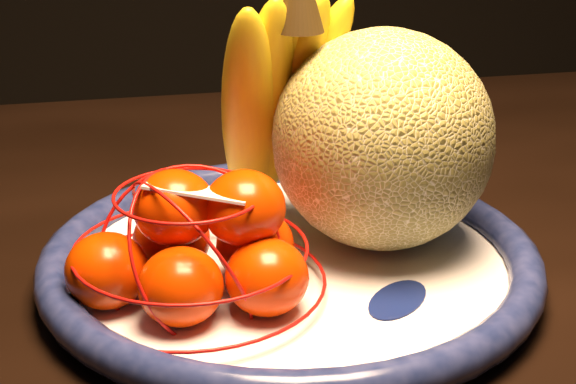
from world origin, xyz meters
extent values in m
cube|color=black|center=(-0.10, -0.04, 0.71)|extent=(1.49, 0.93, 0.04)
cylinder|color=white|center=(-0.15, -0.16, 0.74)|extent=(0.36, 0.36, 0.02)
torus|color=#0B143A|center=(-0.15, -0.16, 0.75)|extent=(0.39, 0.39, 0.03)
cylinder|color=white|center=(-0.15, -0.16, 0.73)|extent=(0.17, 0.17, 0.01)
ellipsoid|color=#0E1950|center=(-0.08, -0.24, 0.75)|extent=(0.14, 0.14, 0.00)
ellipsoid|color=#0E1950|center=(-0.18, -0.07, 0.75)|extent=(0.13, 0.13, 0.00)
ellipsoid|color=#0E1950|center=(-0.26, -0.16, 0.75)|extent=(0.12, 0.10, 0.00)
sphere|color=olive|center=(-0.07, -0.14, 0.83)|extent=(0.18, 0.18, 0.18)
ellipsoid|color=yellow|center=(-0.17, -0.09, 0.85)|extent=(0.06, 0.13, 0.21)
ellipsoid|color=yellow|center=(-0.16, -0.09, 0.85)|extent=(0.06, 0.13, 0.22)
ellipsoid|color=yellow|center=(-0.15, -0.08, 0.85)|extent=(0.08, 0.12, 0.22)
ellipsoid|color=yellow|center=(-0.14, -0.08, 0.85)|extent=(0.11, 0.12, 0.22)
ellipsoid|color=yellow|center=(-0.13, -0.08, 0.85)|extent=(0.13, 0.11, 0.21)
ellipsoid|color=#FE3400|center=(-0.29, -0.21, 0.77)|extent=(0.06, 0.06, 0.05)
ellipsoid|color=#FE3400|center=(-0.24, -0.24, 0.77)|extent=(0.06, 0.06, 0.05)
ellipsoid|color=#FE3400|center=(-0.18, -0.24, 0.77)|extent=(0.06, 0.06, 0.05)
ellipsoid|color=#FE3400|center=(-0.24, -0.16, 0.77)|extent=(0.06, 0.06, 0.05)
ellipsoid|color=#FE3400|center=(-0.18, -0.18, 0.77)|extent=(0.06, 0.06, 0.05)
ellipsoid|color=#FE3400|center=(-0.24, -0.20, 0.81)|extent=(0.06, 0.06, 0.05)
ellipsoid|color=#FE3400|center=(-0.19, -0.21, 0.81)|extent=(0.06, 0.06, 0.05)
torus|color=#B80D09|center=(-0.23, -0.20, 0.76)|extent=(0.26, 0.26, 0.00)
torus|color=#B80D09|center=(-0.23, -0.20, 0.78)|extent=(0.22, 0.22, 0.00)
torus|color=#B80D09|center=(-0.23, -0.20, 0.82)|extent=(0.14, 0.14, 0.00)
torus|color=#B80D09|center=(-0.23, -0.20, 0.78)|extent=(0.13, 0.06, 0.12)
torus|color=#B80D09|center=(-0.23, -0.20, 0.78)|extent=(0.12, 0.14, 0.12)
torus|color=#B80D09|center=(-0.23, -0.20, 0.78)|extent=(0.11, 0.14, 0.12)
cube|color=white|center=(-0.22, -0.21, 0.83)|extent=(0.08, 0.05, 0.01)
camera|label=1|loc=(-0.26, -0.77, 1.05)|focal=55.00mm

